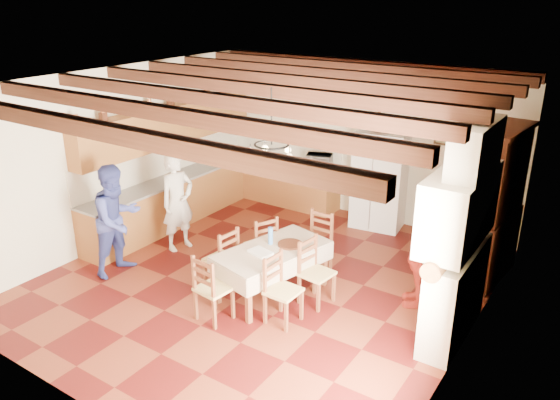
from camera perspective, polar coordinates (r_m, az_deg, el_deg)
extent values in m
cube|color=#4B0F0D|center=(8.44, -1.71, -8.49)|extent=(6.00, 6.50, 0.02)
cube|color=beige|center=(7.43, -1.97, 12.22)|extent=(6.00, 6.50, 0.02)
cube|color=#EEE9C8|center=(10.51, 8.59, 6.23)|extent=(6.00, 0.02, 3.00)
cube|color=#EEE9C8|center=(5.72, -21.35, -8.18)|extent=(6.00, 0.02, 3.00)
cube|color=#EEE9C8|center=(9.79, -16.39, 4.49)|extent=(0.02, 6.50, 3.00)
cube|color=#EEE9C8|center=(6.65, 19.86, -3.78)|extent=(0.02, 6.50, 3.00)
cube|color=brown|center=(10.57, -10.42, 0.11)|extent=(0.60, 4.30, 0.86)
cube|color=brown|center=(11.28, 0.50, 1.82)|extent=(2.30, 0.60, 0.86)
cube|color=slate|center=(10.42, -10.58, 2.42)|extent=(0.62, 4.30, 0.04)
cube|color=slate|center=(11.14, 0.51, 4.01)|extent=(2.34, 0.62, 0.04)
cube|color=silver|center=(10.52, -11.82, 4.33)|extent=(0.03, 4.30, 0.60)
cube|color=silver|center=(11.28, 1.31, 5.91)|extent=(2.30, 0.03, 0.60)
cube|color=brown|center=(10.25, -11.45, 7.68)|extent=(0.35, 4.20, 0.70)
cube|color=#322314|center=(9.86, 16.81, 6.68)|extent=(0.34, 0.03, 0.42)
cube|color=white|center=(10.19, 10.44, 2.18)|extent=(1.00, 0.86, 1.82)
cube|color=beige|center=(7.78, -0.82, -5.28)|extent=(1.20, 1.80, 0.05)
cube|color=brown|center=(7.77, -6.57, -8.45)|extent=(0.08, 0.08, 0.68)
cube|color=brown|center=(7.31, -3.31, -10.42)|extent=(0.08, 0.08, 0.68)
cube|color=brown|center=(8.61, 1.30, -5.20)|extent=(0.08, 0.08, 0.68)
cube|color=brown|center=(8.19, 4.65, -6.72)|extent=(0.08, 0.08, 0.68)
torus|color=black|center=(7.22, -0.88, 5.80)|extent=(0.47, 0.47, 0.03)
imported|color=beige|center=(9.28, -10.65, -0.20)|extent=(0.52, 0.68, 1.68)
imported|color=#3B459B|center=(8.70, -16.63, -1.99)|extent=(0.68, 0.86, 1.75)
imported|color=red|center=(7.77, 14.31, -5.80)|extent=(0.64, 0.92, 1.46)
imported|color=silver|center=(10.70, 4.12, 4.09)|extent=(0.57, 0.47, 0.27)
imported|color=#3A1A0D|center=(9.94, 10.30, 8.16)|extent=(0.37, 0.37, 0.33)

